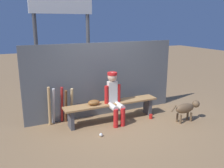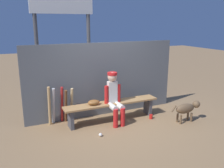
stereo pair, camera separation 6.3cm
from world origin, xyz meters
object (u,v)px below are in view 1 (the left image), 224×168
bat_aluminum_red (62,105)px  bat_wood_dark (66,106)px  scoreboard (64,13)px  dog (187,108)px  baseball (101,135)px  cup_on_ground (151,116)px  cup_on_bench (106,101)px  dugout_bench (112,106)px  bat_wood_tan (49,106)px  player_seated (114,96)px  baseball_glove (94,102)px  bat_aluminum_silver (54,106)px  bat_wood_natural (72,105)px

bat_aluminum_red → bat_wood_dark: bearing=-37.4°
scoreboard → dog: 3.94m
baseball → cup_on_ground: cup_on_ground is taller
bat_aluminum_red → cup_on_bench: 1.05m
dugout_bench → bat_wood_tan: (-1.42, 0.36, 0.10)m
cup_on_bench → bat_wood_dark: bearing=156.5°
dog → player_seated: bearing=157.1°
dugout_bench → bat_aluminum_red: bat_aluminum_red is taller
dugout_bench → scoreboard: bearing=114.7°
baseball_glove → bat_wood_tan: 1.02m
bat_aluminum_silver → cup_on_bench: (1.15, -0.42, 0.09)m
player_seated → bat_wood_tan: 1.51m
bat_aluminum_silver → bat_wood_tan: (-0.10, -0.03, 0.02)m
baseball → dog: 2.20m
baseball_glove → bat_aluminum_red: bat_aluminum_red is taller
player_seated → baseball_glove: (-0.47, 0.11, -0.12)m
scoreboard → bat_wood_tan: bearing=-122.7°
dugout_bench → scoreboard: 2.75m
bat_wood_natural → baseball: 1.15m
cup_on_ground → cup_on_bench: size_ratio=1.00×
bat_wood_natural → baseball: bearing=-72.8°
cup_on_ground → bat_aluminum_red: bearing=161.1°
bat_aluminum_red → bat_wood_tan: bearing=-170.7°
bat_wood_dark → bat_aluminum_red: bearing=142.6°
bat_aluminum_silver → baseball_glove: bearing=-24.8°
baseball → scoreboard: bearing=93.2°
baseball_glove → bat_wood_dark: 0.68m
dugout_bench → cup_on_ground: 1.03m
bat_aluminum_red → bat_aluminum_silver: size_ratio=1.00×
cup_on_ground → scoreboard: bearing=132.2°
cup_on_bench → dog: cup_on_bench is taller
cup_on_ground → dog: dog is taller
bat_aluminum_red → dog: size_ratio=1.06×
baseball → bat_wood_natural: bearing=107.2°
player_seated → baseball: bearing=-136.3°
bat_wood_tan → player_seated: bearing=-18.3°
player_seated → cup_on_ground: bearing=-11.2°
bat_wood_natural → player_seated: bearing=-28.4°
bat_aluminum_silver → cup_on_ground: size_ratio=8.10×
bat_wood_natural → scoreboard: size_ratio=0.23×
bat_wood_natural → bat_aluminum_red: bat_aluminum_red is taller
baseball_glove → dog: bearing=-20.8°
dugout_bench → cup_on_bench: cup_on_bench is taller
bat_wood_tan → baseball: size_ratio=12.66×
player_seated → cup_on_ground: (0.93, -0.18, -0.60)m
cup_on_bench → scoreboard: (-0.52, 1.52, 2.05)m
bat_wood_tan → baseball_glove: bearing=-20.6°
player_seated → baseball: player_seated is taller
bat_wood_tan → dog: bat_wood_tan is taller
bat_aluminum_silver → bat_wood_tan: size_ratio=0.95×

